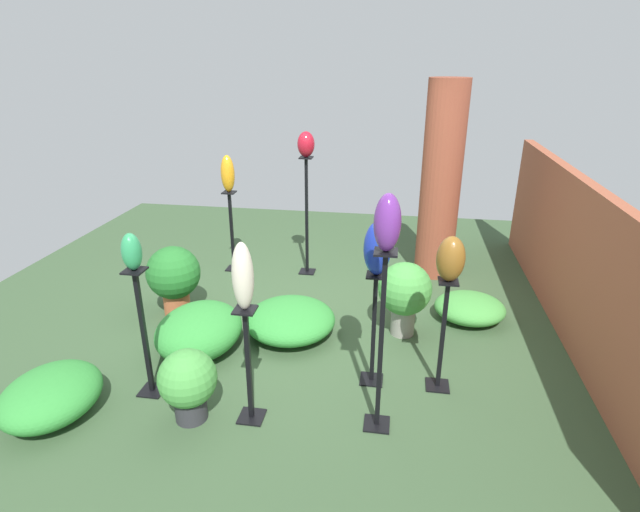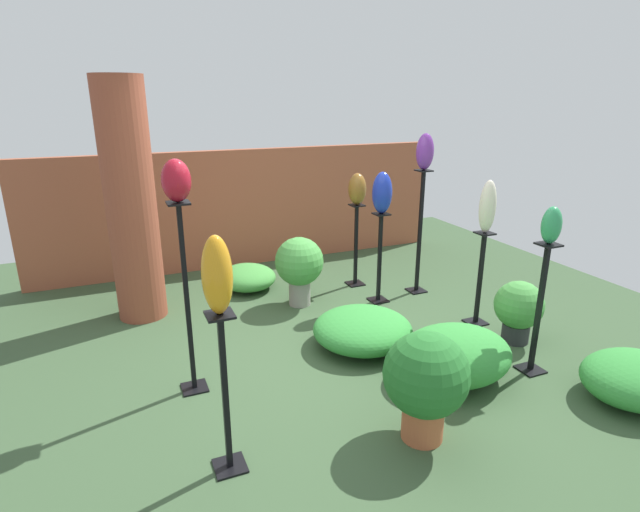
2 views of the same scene
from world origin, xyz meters
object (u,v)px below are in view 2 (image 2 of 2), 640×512
object	(u,v)px
pedestal_cobalt	(379,262)
potted_plant_back_center	(426,379)
art_vase_violet	(425,152)
potted_plant_mid_left	(299,264)
pedestal_violet	(420,237)
pedestal_bronze	(356,249)
pedestal_ruby	(188,308)
art_vase_ivory	(488,207)
art_vase_bronze	(357,189)
art_vase_jade	(551,225)
pedestal_jade	(538,315)
art_vase_amber	(217,275)
pedestal_amber	(226,401)
art_vase_cobalt	(382,193)
brick_pillar	(131,203)
art_vase_ruby	(176,181)
potted_plant_mid_right	(519,308)
pedestal_ivory	(479,283)

from	to	relation	value
pedestal_cobalt	potted_plant_back_center	xyz separation A→B (m)	(-0.90, -2.22, -0.01)
art_vase_violet	potted_plant_mid_left	bearing A→B (deg)	172.86
pedestal_violet	pedestal_cobalt	size ratio (longest dim) A/B	1.42
pedestal_bronze	pedestal_cobalt	bearing A→B (deg)	-89.42
pedestal_ruby	art_vase_ivory	world-z (taller)	pedestal_ruby
art_vase_bronze	art_vase_ivory	bearing A→B (deg)	-66.32
pedestal_bronze	art_vase_jade	xyz separation A→B (m)	(0.46, -2.42, 0.83)
pedestal_jade	art_vase_ivory	bearing A→B (deg)	78.71
art_vase_ivory	pedestal_ruby	bearing A→B (deg)	-178.20
pedestal_jade	potted_plant_back_center	size ratio (longest dim) A/B	1.45
pedestal_jade	art_vase_amber	bearing A→B (deg)	-176.84
pedestal_cobalt	pedestal_amber	bearing A→B (deg)	-137.77
pedestal_bronze	art_vase_jade	bearing A→B (deg)	-79.17
pedestal_amber	art_vase_cobalt	size ratio (longest dim) A/B	2.37
brick_pillar	pedestal_cobalt	size ratio (longest dim) A/B	2.38
pedestal_jade	potted_plant_mid_left	size ratio (longest dim) A/B	1.46
potted_plant_mid_left	potted_plant_back_center	bearing A→B (deg)	-90.93
art_vase_ruby	potted_plant_mid_right	size ratio (longest dim) A/B	0.51
pedestal_jade	art_vase_amber	size ratio (longest dim) A/B	2.43
art_vase_bronze	potted_plant_mid_left	size ratio (longest dim) A/B	0.48
pedestal_cobalt	potted_plant_mid_right	world-z (taller)	pedestal_cobalt
potted_plant_mid_right	potted_plant_mid_left	bearing A→B (deg)	134.16
art_vase_violet	art_vase_bronze	xyz separation A→B (m)	(-0.58, 0.49, -0.46)
art_vase_ivory	art_vase_jade	bearing A→B (deg)	-101.29
pedestal_jade	pedestal_amber	bearing A→B (deg)	-176.84
pedestal_cobalt	art_vase_ivory	world-z (taller)	art_vase_ivory
pedestal_cobalt	art_vase_ruby	world-z (taller)	art_vase_ruby
pedestal_cobalt	potted_plant_back_center	size ratio (longest dim) A/B	1.32
art_vase_ivory	art_vase_amber	bearing A→B (deg)	-159.12
brick_pillar	pedestal_cobalt	distance (m)	2.70
potted_plant_mid_right	potted_plant_mid_left	size ratio (longest dim) A/B	0.78
pedestal_cobalt	art_vase_violet	xyz separation A→B (m)	(0.57, 0.08, 1.19)
pedestal_amber	art_vase_bronze	distance (m)	3.45
pedestal_amber	brick_pillar	bearing A→B (deg)	96.81
pedestal_jade	pedestal_bronze	size ratio (longest dim) A/B	1.12
art_vase_violet	art_vase_ivory	world-z (taller)	art_vase_violet
art_vase_bronze	pedestal_amber	bearing A→B (deg)	-130.48
art_vase_ruby	pedestal_ivory	bearing A→B (deg)	1.80
pedestal_bronze	art_vase_ruby	world-z (taller)	art_vase_ruby
brick_pillar	pedestal_amber	xyz separation A→B (m)	(0.31, -2.64, -0.74)
pedestal_jade	potted_plant_mid_left	distance (m)	2.48
pedestal_ivory	pedestal_jade	size ratio (longest dim) A/B	0.86
pedestal_ruby	pedestal_amber	bearing A→B (deg)	-86.80
potted_plant_back_center	pedestal_ruby	bearing A→B (deg)	137.77
brick_pillar	pedestal_violet	size ratio (longest dim) A/B	1.68
pedestal_bronze	pedestal_amber	bearing A→B (deg)	-130.48
pedestal_ruby	art_vase_jade	distance (m)	2.89
pedestal_jade	art_vase_ruby	bearing A→B (deg)	162.65
pedestal_amber	art_vase_amber	xyz separation A→B (m)	(0.00, 0.00, 0.82)
pedestal_cobalt	potted_plant_mid_left	distance (m)	0.90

